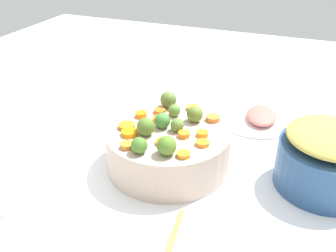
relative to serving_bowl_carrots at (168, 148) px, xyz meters
The scene contains 27 objects.
tabletop 0.08m from the serving_bowl_carrots, 110.79° to the left, with size 2.40×2.40×0.02m, color white.
serving_bowl_carrots is the anchor object (origin of this frame).
metal_pot 0.35m from the serving_bowl_carrots, 98.94° to the left, with size 0.21×0.21×0.11m, color navy.
stuffing_mound 0.36m from the serving_bowl_carrots, 98.94° to the left, with size 0.19×0.19×0.04m, color tan.
carrot_slice_0 0.10m from the serving_bowl_carrots, 92.63° to the left, with size 0.03×0.03×0.01m, color orange.
carrot_slice_1 0.11m from the serving_bowl_carrots, 112.92° to the right, with size 0.03×0.03×0.01m, color orange.
carrot_slice_2 0.10m from the serving_bowl_carrots, 53.86° to the right, with size 0.04×0.04×0.01m, color orange.
carrot_slice_3 0.13m from the serving_bowl_carrots, 27.29° to the right, with size 0.03×0.03×0.01m, color orange.
carrot_slice_4 0.11m from the serving_bowl_carrots, 70.45° to the left, with size 0.03×0.03×0.01m, color orange.
carrot_slice_5 0.11m from the serving_bowl_carrots, 74.16° to the right, with size 0.04×0.04×0.01m, color orange.
carrot_slice_6 0.08m from the serving_bowl_carrots, 13.41° to the left, with size 0.04×0.04×0.01m, color orange.
carrot_slice_7 0.13m from the serving_bowl_carrots, behind, with size 0.03×0.03×0.01m, color orange.
carrot_slice_8 0.12m from the serving_bowl_carrots, 37.98° to the left, with size 0.03×0.03×0.01m, color orange.
carrot_slice_9 0.13m from the serving_bowl_carrots, 134.40° to the left, with size 0.03×0.03×0.01m, color orange.
carrot_slice_10 0.07m from the serving_bowl_carrots, 134.57° to the right, with size 0.03×0.03×0.01m, color orange.
carrot_slice_11 0.10m from the serving_bowl_carrots, 144.54° to the right, with size 0.03×0.03×0.01m, color orange.
carrot_slice_12 0.07m from the serving_bowl_carrots, 72.38° to the left, with size 0.03×0.03×0.01m, color orange.
brussels_sprout_0 0.07m from the serving_bowl_carrots, 98.62° to the left, with size 0.03×0.03×0.03m, color #5A8133.
brussels_sprout_1 0.14m from the serving_bowl_carrots, 158.77° to the right, with size 0.04×0.04×0.04m, color #5B7233.
brussels_sprout_2 0.09m from the serving_bowl_carrots, 44.82° to the right, with size 0.04×0.04×0.04m, color #507329.
brussels_sprout_3 0.12m from the serving_bowl_carrots, 20.06° to the left, with size 0.04×0.04×0.04m, color #537926.
brussels_sprout_4 0.09m from the serving_bowl_carrots, behind, with size 0.03×0.03×0.03m, color #568132.
brussels_sprout_5 0.13m from the serving_bowl_carrots, 10.45° to the right, with size 0.03×0.03×0.03m, color #497728.
brussels_sprout_6 0.10m from the serving_bowl_carrots, 142.88° to the left, with size 0.04×0.04×0.04m, color #5C752A.
brussels_sprout_7 0.07m from the serving_bowl_carrots, 110.19° to the right, with size 0.04×0.04×0.04m, color #46853A.
ham_plate 0.35m from the serving_bowl_carrots, 153.56° to the left, with size 0.24×0.24×0.01m, color white.
ham_slice_main 0.34m from the serving_bowl_carrots, 149.46° to the left, with size 0.13×0.08×0.03m, color #BE695E.
Camera 1 is at (0.71, 0.23, 0.55)m, focal length 40.31 mm.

